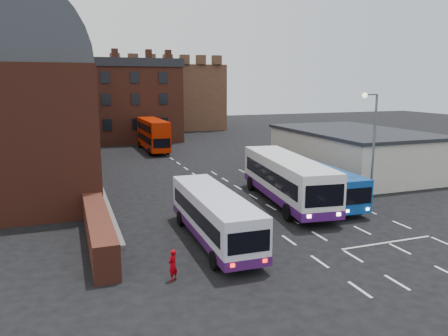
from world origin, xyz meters
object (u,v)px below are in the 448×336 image
object	(u,v)px
bus_white_inbound	(287,177)
bus_blue	(320,182)
bus_red_double	(153,134)
pedestrian_red	(173,265)
street_lamp	(372,140)
pedestrian_beige	(219,247)
bus_white_outbound	(214,213)

from	to	relation	value
bus_white_inbound	bus_blue	xyz separation A→B (m)	(2.47, -0.57, -0.45)
bus_red_double	pedestrian_red	world-z (taller)	bus_red_double
bus_white_inbound	street_lamp	world-z (taller)	street_lamp
bus_red_double	pedestrian_beige	size ratio (longest dim) A/B	7.52
street_lamp	pedestrian_red	xyz separation A→B (m)	(-15.72, -6.52, -4.19)
street_lamp	pedestrian_red	world-z (taller)	street_lamp
bus_blue	bus_red_double	distance (m)	29.62
bus_white_outbound	pedestrian_beige	size ratio (longest dim) A/B	7.48
bus_blue	bus_red_double	xyz separation A→B (m)	(-6.90, 28.80, 0.63)
bus_blue	street_lamp	distance (m)	4.88
pedestrian_red	pedestrian_beige	distance (m)	3.14
pedestrian_beige	bus_blue	bearing A→B (deg)	-132.41
bus_white_outbound	pedestrian_beige	bearing A→B (deg)	-101.96
bus_red_double	street_lamp	distance (m)	32.89
bus_white_inbound	bus_red_double	size ratio (longest dim) A/B	1.24
bus_blue	pedestrian_beige	bearing A→B (deg)	38.03
bus_white_outbound	street_lamp	bearing A→B (deg)	12.13
bus_white_outbound	bus_red_double	size ratio (longest dim) A/B	1.00
bus_white_outbound	bus_white_inbound	distance (m)	9.48
bus_red_double	street_lamp	xyz separation A→B (m)	(9.23, -31.45, 2.73)
street_lamp	pedestrian_beige	xyz separation A→B (m)	(-12.96, -5.03, -4.23)
street_lamp	bus_white_outbound	bearing A→B (deg)	-168.75
pedestrian_red	pedestrian_beige	xyz separation A→B (m)	(2.76, 1.49, -0.04)
bus_white_inbound	pedestrian_beige	size ratio (longest dim) A/B	9.29
bus_blue	pedestrian_beige	size ratio (longest dim) A/B	7.11
bus_white_inbound	bus_white_outbound	bearing A→B (deg)	43.88
bus_white_inbound	street_lamp	bearing A→B (deg)	153.14
bus_blue	pedestrian_red	distance (m)	16.26
bus_white_inbound	bus_red_double	xyz separation A→B (m)	(-4.43, 28.23, 0.18)
bus_white_inbound	street_lamp	distance (m)	6.47
bus_blue	pedestrian_red	size ratio (longest dim) A/B	6.68
bus_blue	street_lamp	world-z (taller)	street_lamp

